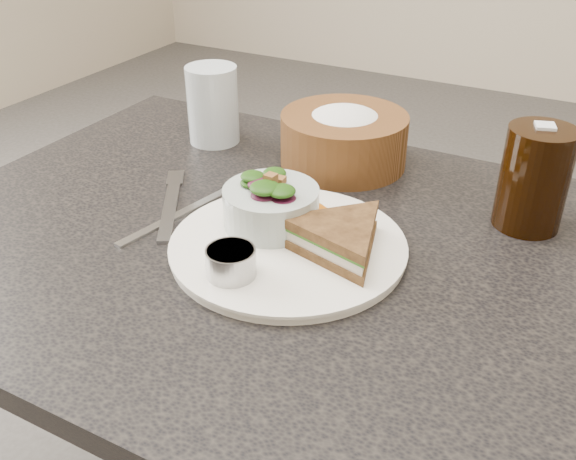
# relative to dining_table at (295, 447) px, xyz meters

# --- Properties ---
(dining_table) EXTENTS (1.00, 0.70, 0.75)m
(dining_table) POSITION_rel_dining_table_xyz_m (0.00, 0.00, 0.00)
(dining_table) COLOR black
(dining_table) RESTS_ON floor
(dinner_plate) EXTENTS (0.28, 0.28, 0.01)m
(dinner_plate) POSITION_rel_dining_table_xyz_m (0.00, -0.02, 0.38)
(dinner_plate) COLOR silver
(dinner_plate) RESTS_ON dining_table
(sandwich) EXTENTS (0.18, 0.18, 0.04)m
(sandwich) POSITION_rel_dining_table_xyz_m (0.06, -0.02, 0.41)
(sandwich) COLOR brown
(sandwich) RESTS_ON dinner_plate
(salad_bowl) EXTENTS (0.13, 0.13, 0.07)m
(salad_bowl) POSITION_rel_dining_table_xyz_m (-0.04, 0.00, 0.42)
(salad_bowl) COLOR #A1ADA7
(salad_bowl) RESTS_ON dinner_plate
(dressing_ramekin) EXTENTS (0.06, 0.06, 0.03)m
(dressing_ramekin) POSITION_rel_dining_table_xyz_m (-0.02, -0.11, 0.40)
(dressing_ramekin) COLOR #9D9D9E
(dressing_ramekin) RESTS_ON dinner_plate
(orange_wedge) EXTENTS (0.09, 0.09, 0.03)m
(orange_wedge) POSITION_rel_dining_table_xyz_m (0.00, 0.04, 0.40)
(orange_wedge) COLOR orange
(orange_wedge) RESTS_ON dinner_plate
(fork) EXTENTS (0.11, 0.16, 0.00)m
(fork) POSITION_rel_dining_table_xyz_m (-0.19, -0.01, 0.38)
(fork) COLOR #989AA0
(fork) RESTS_ON dining_table
(knife) EXTENTS (0.05, 0.20, 0.00)m
(knife) POSITION_rel_dining_table_xyz_m (-0.17, -0.02, 0.38)
(knife) COLOR #B5B5B5
(knife) RESTS_ON dining_table
(bread_basket) EXTENTS (0.24, 0.24, 0.11)m
(bread_basket) POSITION_rel_dining_table_xyz_m (-0.04, 0.24, 0.43)
(bread_basket) COLOR brown
(bread_basket) RESTS_ON dining_table
(cola_glass) EXTENTS (0.09, 0.09, 0.14)m
(cola_glass) POSITION_rel_dining_table_xyz_m (0.24, 0.18, 0.45)
(cola_glass) COLOR black
(cola_glass) RESTS_ON dining_table
(water_glass) EXTENTS (0.09, 0.09, 0.12)m
(water_glass) POSITION_rel_dining_table_xyz_m (-0.27, 0.22, 0.44)
(water_glass) COLOR silver
(water_glass) RESTS_ON dining_table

